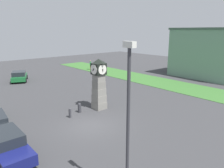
{
  "coord_description": "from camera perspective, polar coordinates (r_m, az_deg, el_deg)",
  "views": [
    {
      "loc": [
        13.02,
        -9.0,
        7.24
      ],
      "look_at": [
        -1.03,
        3.15,
        2.65
      ],
      "focal_mm": 35.0,
      "sensor_mm": 36.0,
      "label": 1
    }
  ],
  "objects": [
    {
      "name": "car_far_lot",
      "position": [
        34.39,
        -23.06,
        1.9
      ],
      "size": [
        4.41,
        3.33,
        1.49
      ],
      "color": "#19602D",
      "rests_on": "ground_plane"
    },
    {
      "name": "clock_tower",
      "position": [
        20.19,
        -3.45,
        0.05
      ],
      "size": [
        1.4,
        1.46,
        4.73
      ],
      "color": "gray",
      "rests_on": "ground_plane"
    },
    {
      "name": "car_by_building",
      "position": [
        14.46,
        -25.63,
        -14.18
      ],
      "size": [
        4.45,
        1.86,
        1.52
      ],
      "color": "navy",
      "rests_on": "ground_plane"
    },
    {
      "name": "bollard_near_tower",
      "position": [
        20.02,
        -8.49,
        -6.12
      ],
      "size": [
        0.3,
        0.3,
        0.89
      ],
      "color": "#333338",
      "rests_on": "ground_plane"
    },
    {
      "name": "warehouse_blue_far",
      "position": [
        37.14,
        24.15,
        7.39
      ],
      "size": [
        11.08,
        6.86,
        7.61
      ],
      "color": "gray",
      "rests_on": "ground_plane"
    },
    {
      "name": "bollard_mid_row",
      "position": [
        19.02,
        -10.93,
        -7.38
      ],
      "size": [
        0.22,
        0.22,
        0.84
      ],
      "color": "#333338",
      "rests_on": "ground_plane"
    },
    {
      "name": "grass_verge_far",
      "position": [
        30.89,
        14.79,
        -0.1
      ],
      "size": [
        52.12,
        5.49,
        0.04
      ],
      "primitive_type": "cube",
      "color": "#386B2D",
      "rests_on": "ground_plane"
    },
    {
      "name": "pedestrian_near_bench",
      "position": [
        41.03,
        -5.67,
        5.11
      ],
      "size": [
        0.46,
        0.43,
        1.78
      ],
      "color": "gold",
      "rests_on": "ground_plane"
    },
    {
      "name": "ground_plane",
      "position": [
        17.4,
        -5.74,
        -10.78
      ],
      "size": [
        86.86,
        86.86,
        0.0
      ],
      "primitive_type": "plane",
      "color": "#38383A"
    },
    {
      "name": "street_lamp_near_road",
      "position": [
        8.94,
        4.26,
        -7.95
      ],
      "size": [
        0.5,
        0.24,
        6.84
      ],
      "color": "#333338",
      "rests_on": "ground_plane"
    }
  ]
}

